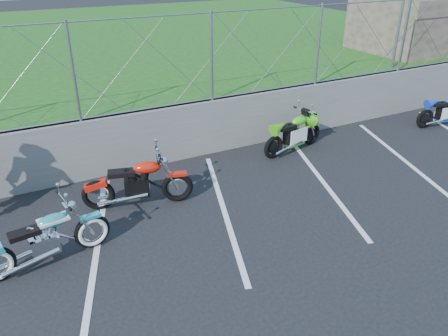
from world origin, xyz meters
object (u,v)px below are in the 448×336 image
naked_orange (139,184)px  cruiser_turquoise (47,241)px  sportbike_green (294,135)px  sportbike_blue (446,112)px

naked_orange → cruiser_turquoise: bearing=-134.9°
cruiser_turquoise → sportbike_green: cruiser_turquoise is taller
sportbike_green → sportbike_blue: bearing=-17.5°
naked_orange → sportbike_blue: (8.90, 0.20, -0.05)m
cruiser_turquoise → sportbike_blue: size_ratio=1.15×
sportbike_blue → naked_orange: bearing=-167.9°
sportbike_green → sportbike_blue: 4.80m
sportbike_green → sportbike_blue: (4.77, -0.54, -0.02)m
sportbike_green → sportbike_blue: sportbike_green is taller
naked_orange → sportbike_blue: size_ratio=1.15×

